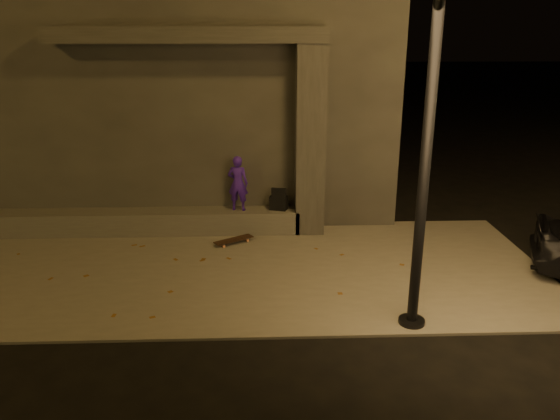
{
  "coord_description": "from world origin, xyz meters",
  "views": [
    {
      "loc": [
        0.76,
        -6.47,
        3.91
      ],
      "look_at": [
        1.06,
        2.0,
        1.06
      ],
      "focal_mm": 35.0,
      "sensor_mm": 36.0,
      "label": 1
    }
  ],
  "objects_px": {
    "backpack": "(279,202)",
    "skateboard": "(234,240)",
    "skateboarder": "(238,183)",
    "column": "(310,142)"
  },
  "relations": [
    {
      "from": "skateboarder",
      "to": "backpack",
      "type": "bearing_deg",
      "value": -168.12
    },
    {
      "from": "skateboard",
      "to": "column",
      "type": "bearing_deg",
      "value": -9.05
    },
    {
      "from": "backpack",
      "to": "skateboard",
      "type": "distance_m",
      "value": 1.21
    },
    {
      "from": "skateboarder",
      "to": "backpack",
      "type": "relative_size",
      "value": 2.35
    },
    {
      "from": "backpack",
      "to": "skateboard",
      "type": "relative_size",
      "value": 0.61
    },
    {
      "from": "skateboarder",
      "to": "backpack",
      "type": "height_order",
      "value": "skateboarder"
    },
    {
      "from": "backpack",
      "to": "skateboard",
      "type": "xyz_separation_m",
      "value": [
        -0.87,
        -0.65,
        -0.54
      ]
    },
    {
      "from": "skateboarder",
      "to": "skateboard",
      "type": "relative_size",
      "value": 1.44
    },
    {
      "from": "column",
      "to": "skateboard",
      "type": "bearing_deg",
      "value": -156.09
    },
    {
      "from": "column",
      "to": "skateboarder",
      "type": "height_order",
      "value": "column"
    }
  ]
}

